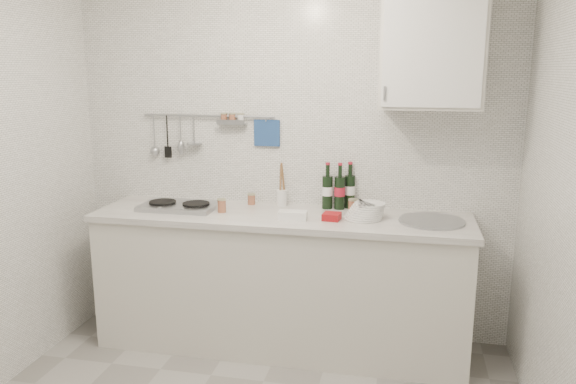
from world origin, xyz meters
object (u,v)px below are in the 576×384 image
object	(u,v)px
wall_cabinet	(432,50)
wine_bottles	(339,186)
plate_stack_sink	(366,211)
plate_stack_hob	(189,205)
utensil_crock	(282,196)

from	to	relation	value
wall_cabinet	wine_bottles	xyz separation A→B (m)	(-0.55, 0.11, -0.87)
wall_cabinet	plate_stack_sink	bearing A→B (deg)	-161.04
plate_stack_hob	wine_bottles	world-z (taller)	wine_bottles
wall_cabinet	utensil_crock	bearing A→B (deg)	173.87
wall_cabinet	plate_stack_hob	size ratio (longest dim) A/B	2.51
wall_cabinet	plate_stack_sink	size ratio (longest dim) A/B	2.74
plate_stack_hob	utensil_crock	world-z (taller)	utensil_crock
utensil_crock	plate_stack_hob	bearing A→B (deg)	-163.34
plate_stack_hob	wine_bottles	xyz separation A→B (m)	(0.99, 0.19, 0.14)
plate_stack_sink	utensil_crock	world-z (taller)	utensil_crock
plate_stack_hob	utensil_crock	distance (m)	0.63
plate_stack_hob	utensil_crock	bearing A→B (deg)	16.66
utensil_crock	plate_stack_sink	bearing A→B (deg)	-20.63
plate_stack_sink	wine_bottles	distance (m)	0.32
wall_cabinet	wine_bottles	bearing A→B (deg)	168.78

